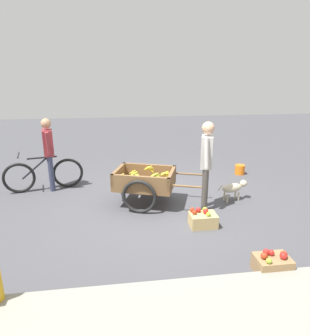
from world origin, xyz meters
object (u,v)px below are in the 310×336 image
object	(u,v)px
cyclist_person	(49,148)
dog	(234,188)
apple_crate	(272,264)
mixed_fruit_crate	(203,219)
bicycle	(44,175)
plastic_bucket	(240,170)
fruit_cart	(145,183)
vendor_person	(207,158)

from	to	relation	value
cyclist_person	dog	distance (m)	3.93
dog	apple_crate	distance (m)	2.32
cyclist_person	mixed_fruit_crate	distance (m)	3.58
apple_crate	bicycle	bearing A→B (deg)	-44.34
dog	mixed_fruit_crate	world-z (taller)	dog
dog	plastic_bucket	size ratio (longest dim) A/B	2.71
bicycle	plastic_bucket	world-z (taller)	bicycle
plastic_bucket	fruit_cart	bearing A→B (deg)	29.88
fruit_cart	bicycle	distance (m)	2.33
vendor_person	cyclist_person	distance (m)	3.34
plastic_bucket	mixed_fruit_crate	bearing A→B (deg)	55.92
fruit_cart	plastic_bucket	size ratio (longest dim) A/B	7.44
vendor_person	dog	world-z (taller)	vendor_person
plastic_bucket	mixed_fruit_crate	size ratio (longest dim) A/B	0.55
vendor_person	cyclist_person	size ratio (longest dim) A/B	1.06
bicycle	mixed_fruit_crate	size ratio (longest dim) A/B	3.72
fruit_cart	plastic_bucket	xyz separation A→B (m)	(-2.55, -1.46, -0.32)
dog	plastic_bucket	xyz separation A→B (m)	(-0.79, -1.55, -0.15)
bicycle	dog	distance (m)	4.01
vendor_person	plastic_bucket	distance (m)	2.51
dog	vendor_person	bearing A→B (deg)	22.94
plastic_bucket	mixed_fruit_crate	world-z (taller)	mixed_fruit_crate
vendor_person	apple_crate	xyz separation A→B (m)	(-0.30, 1.99, -0.86)
vendor_person	plastic_bucket	size ratio (longest dim) A/B	6.77
apple_crate	plastic_bucket	bearing A→B (deg)	-106.94
mixed_fruit_crate	vendor_person	bearing A→B (deg)	-108.66
cyclist_person	apple_crate	xyz separation A→B (m)	(-3.32, 3.42, -0.80)
apple_crate	cyclist_person	bearing A→B (deg)	-45.86
fruit_cart	apple_crate	size ratio (longest dim) A/B	4.11
bicycle	apple_crate	distance (m)	4.86
vendor_person	plastic_bucket	world-z (taller)	vendor_person
fruit_cart	cyclist_person	world-z (taller)	cyclist_person
cyclist_person	dog	size ratio (longest dim) A/B	2.36
vendor_person	cyclist_person	xyz separation A→B (m)	(3.02, -1.43, -0.06)
fruit_cart	vendor_person	bearing A→B (deg)	160.69
plastic_bucket	mixed_fruit_crate	xyz separation A→B (m)	(1.70, 2.51, 0.01)
cyclist_person	mixed_fruit_crate	bearing A→B (deg)	143.09
fruit_cart	bicycle	world-z (taller)	bicycle
vendor_person	mixed_fruit_crate	world-z (taller)	vendor_person
bicycle	apple_crate	xyz separation A→B (m)	(-3.47, 3.39, -0.23)
bicycle	mixed_fruit_crate	distance (m)	3.60
bicycle	mixed_fruit_crate	xyz separation A→B (m)	(-2.94, 2.06, -0.23)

